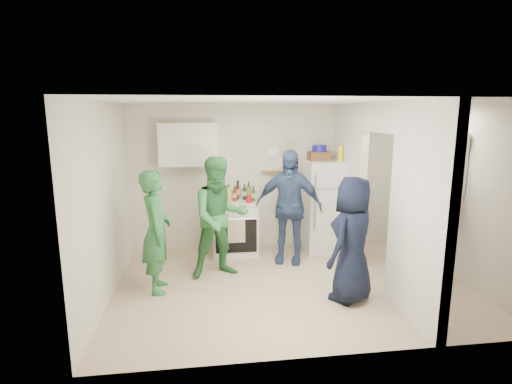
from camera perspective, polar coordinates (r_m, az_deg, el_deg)
floor at (r=5.76m, az=4.95°, el=-12.97°), size 4.80×4.80×0.00m
wall_back at (r=7.01m, az=2.10°, el=2.15°), size 4.80×0.00×4.80m
wall_front at (r=3.78m, az=10.90°, el=-6.00°), size 4.80×0.00×4.80m
wall_left at (r=5.38m, az=-20.64°, el=-1.37°), size 0.00×3.40×3.40m
wall_right at (r=6.34m, az=26.84°, el=-0.03°), size 0.00×3.40×3.40m
ceiling at (r=5.25m, az=5.42°, el=12.76°), size 4.80×4.80×0.00m
partition_pier_back at (r=6.75m, az=13.08°, el=1.51°), size 0.12×1.20×2.50m
partition_pier_front at (r=4.80m, az=22.33°, el=-2.96°), size 0.12×1.20×2.50m
partition_header at (r=5.64m, az=17.53°, el=10.16°), size 0.12×1.00×0.40m
stove at (r=6.78m, az=-3.07°, el=-5.02°), size 0.77×0.64×0.92m
upper_cabinet at (r=6.66m, az=-9.63°, el=6.73°), size 0.95×0.34×0.70m
fridge at (r=6.95m, az=9.68°, el=-1.99°), size 0.65×0.63×1.57m
wicker_basket at (r=6.83m, az=8.98°, el=5.10°), size 0.35×0.25×0.15m
blue_bowl at (r=6.82m, az=9.02°, el=6.19°), size 0.24×0.24×0.11m
yellow_cup_stack_top at (r=6.78m, az=11.96°, el=5.38°), size 0.09×0.09×0.25m
wall_clock at (r=6.94m, az=2.57°, el=5.81°), size 0.22×0.02×0.22m
spice_shelf at (r=6.94m, az=2.18°, el=2.90°), size 0.35×0.08×0.03m
nook_window at (r=6.44m, az=26.01°, el=3.80°), size 0.03×0.70×0.80m
nook_window_frame at (r=6.43m, az=25.90°, el=3.81°), size 0.04×0.76×0.86m
nook_valance at (r=6.38m, az=25.98°, el=6.92°), size 0.04×0.82×0.18m
yellow_cup_stack_stove at (r=6.41m, az=-4.03°, el=-0.59°), size 0.09×0.09×0.25m
red_cup at (r=6.48m, az=-1.03°, el=-1.03°), size 0.09×0.09×0.12m
person_green_left at (r=5.44m, az=-14.06°, el=-5.52°), size 0.44×0.62×1.64m
person_green_center at (r=5.78m, az=-5.16°, el=-3.62°), size 0.98×0.83×1.76m
person_denim at (r=6.32m, az=4.65°, el=-2.09°), size 1.15×0.78×1.81m
person_navy at (r=5.16m, az=13.59°, el=-6.65°), size 0.92×0.89×1.60m
person_nook at (r=6.31m, az=22.77°, el=-2.35°), size 0.90×1.34×1.94m
bottle_a at (r=6.74m, az=-5.57°, el=0.06°), size 0.06×0.06×0.27m
bottle_b at (r=6.53m, az=-4.78°, el=-0.16°), size 0.07×0.07×0.30m
bottle_c at (r=6.76m, az=-3.91°, el=0.05°), size 0.06×0.06×0.25m
bottle_d at (r=6.60m, az=-3.08°, el=-0.28°), size 0.07×0.07×0.24m
bottle_e at (r=6.82m, az=-2.54°, el=0.38°), size 0.08×0.08×0.31m
bottle_f at (r=6.69m, az=-1.68°, el=0.02°), size 0.06×0.06×0.27m
bottle_g at (r=6.81m, az=-1.01°, el=0.27°), size 0.08×0.08×0.28m
bottle_h at (r=6.50m, az=-5.65°, el=-0.36°), size 0.07×0.07×0.27m
bottle_i at (r=6.73m, az=-2.67°, el=0.28°), size 0.06×0.06×0.32m
bottle_j at (r=6.56m, az=-0.37°, el=-0.28°), size 0.07×0.07×0.25m
bottle_k at (r=6.68m, az=-5.03°, el=-0.08°), size 0.06×0.06×0.26m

